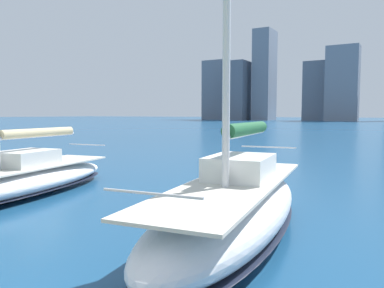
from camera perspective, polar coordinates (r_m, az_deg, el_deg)
sailboat_forest at (r=8.74m, az=6.44°, el=-9.55°), size 3.32×8.55×9.68m
sailboat_tan at (r=14.52m, az=-25.23°, el=-4.80°), size 3.93×9.35×11.72m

